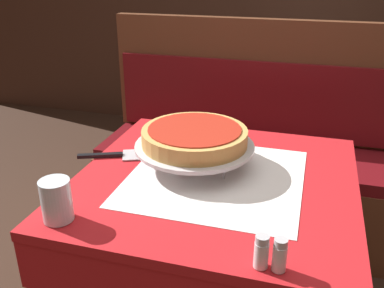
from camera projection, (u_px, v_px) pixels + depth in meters
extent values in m
cube|color=red|center=(216.00, 181.00, 1.37)|extent=(0.88, 0.88, 0.03)
cube|color=white|center=(216.00, 177.00, 1.37)|extent=(0.54, 0.54, 0.00)
cube|color=red|center=(215.00, 206.00, 1.41)|extent=(0.87, 0.87, 0.15)
cube|color=#4C331E|center=(149.00, 198.00, 1.98)|extent=(0.05, 0.05, 0.69)
cube|color=#4C331E|center=(331.00, 226.00, 1.77)|extent=(0.05, 0.05, 0.69)
cube|color=beige|center=(311.00, 65.00, 2.88)|extent=(0.81, 0.81, 0.03)
cube|color=white|center=(311.00, 62.00, 2.88)|extent=(0.50, 0.50, 0.00)
cube|color=beige|center=(310.00, 79.00, 2.92)|extent=(0.80, 0.80, 0.16)
cube|color=#4C331E|center=(245.00, 128.00, 2.80)|extent=(0.05, 0.05, 0.69)
cube|color=#4C331E|center=(365.00, 140.00, 2.61)|extent=(0.05, 0.05, 0.69)
cube|color=#4C331E|center=(261.00, 96.00, 3.44)|extent=(0.05, 0.05, 0.69)
cube|color=#4C331E|center=(357.00, 104.00, 3.26)|extent=(0.05, 0.05, 0.69)
cube|color=brown|center=(259.00, 196.00, 2.26)|extent=(1.69, 0.47, 0.41)
cube|color=#600F14|center=(262.00, 156.00, 2.17)|extent=(1.66, 0.46, 0.06)
cube|color=brown|center=(272.00, 81.00, 2.21)|extent=(1.69, 0.06, 0.62)
cube|color=#600F14|center=(270.00, 100.00, 2.21)|extent=(1.63, 0.02, 0.40)
cylinder|color=#ADADB2|center=(205.00, 142.00, 1.55)|extent=(0.01, 0.01, 0.06)
cylinder|color=#ADADB2|center=(155.00, 161.00, 1.40)|extent=(0.01, 0.01, 0.06)
cylinder|color=#ADADB2|center=(224.00, 170.00, 1.34)|extent=(0.01, 0.01, 0.06)
cylinder|color=#ADADB2|center=(195.00, 149.00, 1.42)|extent=(0.27, 0.27, 0.01)
cylinder|color=silver|center=(195.00, 148.00, 1.42)|extent=(0.38, 0.38, 0.01)
cylinder|color=silver|center=(195.00, 146.00, 1.42)|extent=(0.40, 0.40, 0.01)
cylinder|color=tan|center=(195.00, 137.00, 1.40)|extent=(0.35, 0.35, 0.05)
cylinder|color=#B22819|center=(195.00, 129.00, 1.39)|extent=(0.31, 0.31, 0.01)
cube|color=#BCBCC1|center=(137.00, 155.00, 1.51)|extent=(0.13, 0.12, 0.00)
cube|color=black|center=(100.00, 155.00, 1.50)|extent=(0.15, 0.08, 0.01)
cylinder|color=silver|center=(56.00, 200.00, 1.12)|extent=(0.08, 0.08, 0.12)
cylinder|color=silver|center=(261.00, 255.00, 0.96)|extent=(0.03, 0.03, 0.06)
cylinder|color=#B7B7BC|center=(262.00, 240.00, 0.94)|extent=(0.03, 0.03, 0.02)
cylinder|color=silver|center=(279.00, 258.00, 0.95)|extent=(0.03, 0.03, 0.06)
cylinder|color=#B7B7BC|center=(281.00, 243.00, 0.93)|extent=(0.03, 0.03, 0.02)
cube|color=black|center=(309.00, 63.00, 2.79)|extent=(0.14, 0.14, 0.03)
cylinder|color=black|center=(310.00, 51.00, 2.76)|extent=(0.01, 0.01, 0.13)
cylinder|color=#99194C|center=(310.00, 52.00, 2.81)|extent=(0.04, 0.04, 0.10)
cylinder|color=gold|center=(310.00, 55.00, 2.73)|extent=(0.04, 0.04, 0.10)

